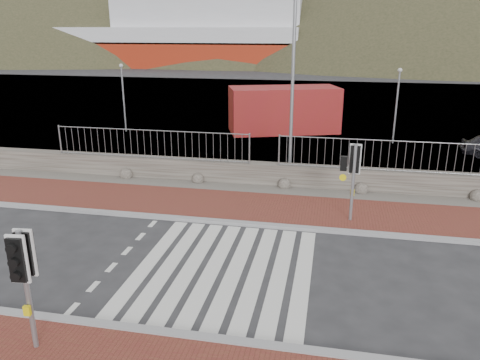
% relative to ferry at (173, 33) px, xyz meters
% --- Properties ---
extents(ground, '(220.00, 220.00, 0.00)m').
position_rel_ferry_xyz_m(ground, '(24.65, -67.90, -5.36)').
color(ground, '#28282B').
rests_on(ground, ground).
extents(sidewalk_far, '(40.00, 3.00, 0.08)m').
position_rel_ferry_xyz_m(sidewalk_far, '(24.65, -63.40, -5.32)').
color(sidewalk_far, brown).
rests_on(sidewalk_far, ground).
extents(kerb_near, '(40.00, 0.25, 0.12)m').
position_rel_ferry_xyz_m(kerb_near, '(24.65, -70.90, -5.31)').
color(kerb_near, gray).
rests_on(kerb_near, ground).
extents(kerb_far, '(40.00, 0.25, 0.12)m').
position_rel_ferry_xyz_m(kerb_far, '(24.65, -64.90, -5.31)').
color(kerb_far, gray).
rests_on(kerb_far, ground).
extents(zebra_crossing, '(4.62, 5.60, 0.01)m').
position_rel_ferry_xyz_m(zebra_crossing, '(24.65, -67.90, -5.36)').
color(zebra_crossing, silver).
rests_on(zebra_crossing, ground).
extents(gravel_strip, '(40.00, 1.50, 0.06)m').
position_rel_ferry_xyz_m(gravel_strip, '(24.65, -61.40, -5.33)').
color(gravel_strip, '#59544C').
rests_on(gravel_strip, ground).
extents(stone_wall, '(40.00, 0.60, 0.90)m').
position_rel_ferry_xyz_m(stone_wall, '(24.65, -60.60, -4.91)').
color(stone_wall, '#48413B').
rests_on(stone_wall, ground).
extents(railing, '(18.07, 0.07, 1.22)m').
position_rel_ferry_xyz_m(railing, '(24.65, -60.75, -3.54)').
color(railing, gray).
rests_on(railing, stone_wall).
extents(quay, '(120.00, 40.00, 0.50)m').
position_rel_ferry_xyz_m(quay, '(24.65, -40.00, -5.36)').
color(quay, '#4C4C4F').
rests_on(quay, ground).
extents(water, '(220.00, 50.00, 0.05)m').
position_rel_ferry_xyz_m(water, '(24.65, -5.00, -5.36)').
color(water, '#3F4C54').
rests_on(water, ground).
extents(ferry, '(50.00, 16.00, 20.00)m').
position_rel_ferry_xyz_m(ferry, '(0.00, 0.00, 0.00)').
color(ferry, maroon).
rests_on(ferry, ground).
extents(hills_backdrop, '(254.00, 90.00, 100.00)m').
position_rel_ferry_xyz_m(hills_backdrop, '(31.40, 20.00, -28.42)').
color(hills_backdrop, '#2D2F1C').
rests_on(hills_backdrop, ground).
extents(traffic_signal_near, '(0.39, 0.26, 2.61)m').
position_rel_ferry_xyz_m(traffic_signal_near, '(21.71, -71.83, -3.48)').
color(traffic_signal_near, gray).
rests_on(traffic_signal_near, ground).
extents(traffic_signal_far, '(0.64, 0.26, 2.66)m').
position_rel_ferry_xyz_m(traffic_signal_far, '(28.00, -63.93, -3.44)').
color(traffic_signal_far, gray).
rests_on(traffic_signal_far, ground).
extents(streetlight, '(1.67, 0.28, 7.88)m').
position_rel_ferry_xyz_m(streetlight, '(25.75, -59.79, -0.93)').
color(streetlight, gray).
rests_on(streetlight, ground).
extents(shipping_container, '(7.09, 4.74, 2.73)m').
position_rel_ferry_xyz_m(shipping_container, '(24.29, -50.10, -4.00)').
color(shipping_container, maroon).
rests_on(shipping_container, ground).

